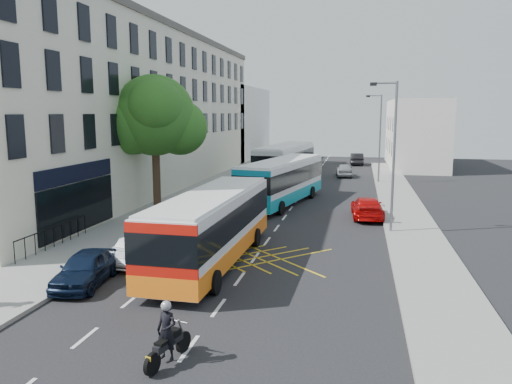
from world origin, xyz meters
The scene contains 20 objects.
ground centered at (0.00, 0.00, 0.00)m, with size 120.00×120.00×0.00m, color black.
pavement_left centered at (-8.50, 15.00, 0.07)m, with size 5.00×70.00×0.15m, color gray.
pavement_right centered at (7.50, 15.00, 0.07)m, with size 3.00×70.00×0.15m, color gray.
terrace_main centered at (-14.00, 24.49, 6.76)m, with size 8.30×45.00×13.50m.
terrace_far centered at (-14.00, 55.00, 5.00)m, with size 8.00×20.00×10.00m, color silver.
building_right centered at (11.00, 48.00, 4.00)m, with size 6.00×18.00×8.00m, color silver.
street_tree centered at (-8.51, 14.97, 6.29)m, with size 6.30×5.70×8.80m.
lamp_near centered at (6.20, 12.00, 4.62)m, with size 1.45×0.15×8.00m.
lamp_far centered at (6.20, 32.00, 4.62)m, with size 1.45×0.15×8.00m.
railings centered at (-9.70, 5.30, 0.72)m, with size 0.08×5.60×1.14m, color black, non-canonical shape.
bus_near centered at (-1.67, 4.91, 1.64)m, with size 2.94×11.14×3.12m.
bus_mid centered at (-0.87, 19.63, 1.68)m, with size 4.80×11.67×3.20m.
bus_far centered at (-2.44, 31.92, 1.83)m, with size 4.29×12.57×3.47m.
motorbike centered at (-0.26, -3.92, 0.82)m, with size 0.73×1.92×1.74m.
parked_car_blue centered at (-5.60, 1.17, 0.66)m, with size 1.55×3.86×1.32m, color black.
parked_car_silver centered at (-4.90, 4.36, 0.65)m, with size 1.37×3.92×1.29m, color #A0A3A8.
red_hatchback centered at (5.08, 15.89, 0.67)m, with size 1.87×4.59×1.33m, color #C10808.
distant_car_grey centered at (-1.87, 44.32, 0.63)m, with size 2.09×4.52×1.26m, color #46484F.
distant_car_silver centered at (3.04, 36.35, 0.68)m, with size 1.60×3.98×1.36m, color #93959A.
distant_car_dark centered at (4.17, 48.73, 0.73)m, with size 1.55×4.43×1.46m, color black.
Camera 1 is at (4.50, -15.43, 6.52)m, focal length 35.00 mm.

